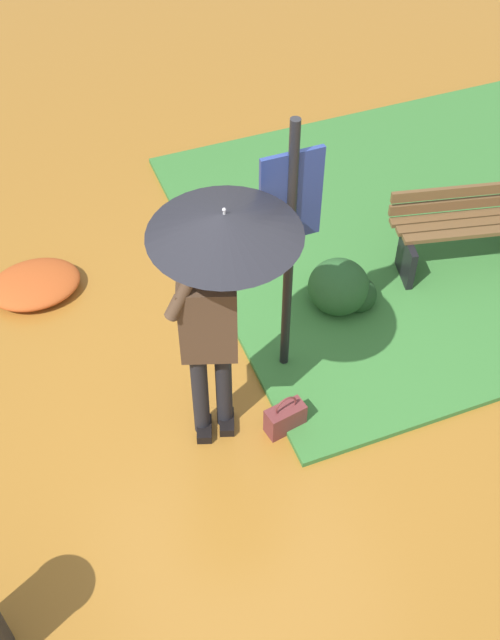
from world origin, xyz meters
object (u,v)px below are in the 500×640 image
(park_bench, at_px, (471,226))
(person_with_umbrella, at_px, (217,273))
(handbag, at_px, (285,418))
(info_sign_post, at_px, (290,228))

(park_bench, bearing_deg, person_with_umbrella, -161.08)
(person_with_umbrella, height_order, handbag, person_with_umbrella)
(info_sign_post, relative_size, park_bench, 1.62)
(info_sign_post, xyz_separation_m, handbag, (-0.23, -0.59, -1.32))
(person_with_umbrella, xyz_separation_m, handbag, (0.41, -0.23, -1.42))
(person_with_umbrella, distance_m, handbag, 1.50)
(person_with_umbrella, xyz_separation_m, park_bench, (2.66, 0.91, -1.15))
(info_sign_post, distance_m, park_bench, 2.34)
(person_with_umbrella, distance_m, info_sign_post, 0.74)
(person_with_umbrella, bearing_deg, info_sign_post, 28.74)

